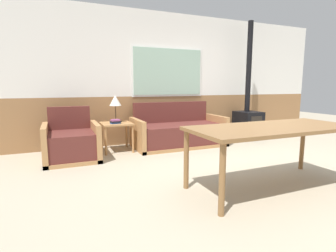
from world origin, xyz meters
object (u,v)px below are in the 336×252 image
armchair (72,144)px  side_table (117,127)px  table_lamp (115,101)px  wood_stove (248,114)px  couch (179,133)px  dining_table (273,132)px

armchair → side_table: bearing=7.5°
table_lamp → wood_stove: bearing=-2.1°
wood_stove → couch: bearing=-178.2°
dining_table → armchair: bearing=134.2°
couch → wood_stove: size_ratio=0.69×
table_lamp → couch: bearing=-7.6°
armchair → dining_table: bearing=-58.9°
table_lamp → dining_table: size_ratio=0.25×
couch → wood_stove: wood_stove is taller
couch → side_table: couch is taller
dining_table → wood_stove: 2.98m
couch → dining_table: couch is taller
side_table → wood_stove: wood_stove is taller
dining_table → couch: bearing=91.8°
armchair → table_lamp: bearing=12.9°
couch → table_lamp: bearing=172.4°
side_table → armchair: bearing=-159.5°
armchair → side_table: size_ratio=1.58×
dining_table → wood_stove: wood_stove is taller
side_table → wood_stove: bearing=-0.3°
armchair → table_lamp: table_lamp is taller
wood_stove → side_table: bearing=179.7°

